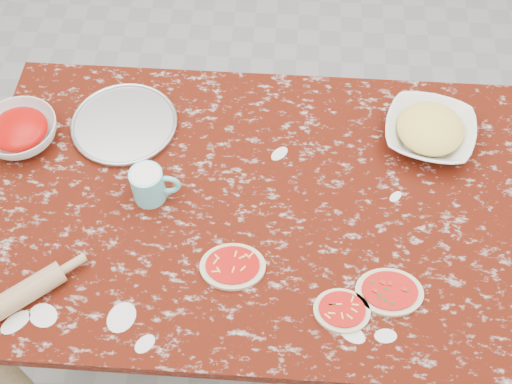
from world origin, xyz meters
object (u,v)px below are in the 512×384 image
object	(u,v)px
flour_mug	(149,185)
rolling_pin	(8,303)
sauce_bowl	(20,132)
cheese_bowl	(429,133)
worktable	(256,217)
pizza_tray	(124,125)

from	to	relation	value
flour_mug	rolling_pin	bearing A→B (deg)	-129.85
sauce_bowl	cheese_bowl	world-z (taller)	sauce_bowl
flour_mug	worktable	bearing A→B (deg)	-0.13
rolling_pin	cheese_bowl	bearing A→B (deg)	29.46
worktable	flour_mug	bearing A→B (deg)	179.87
worktable	pizza_tray	world-z (taller)	pizza_tray
cheese_bowl	flour_mug	world-z (taller)	flour_mug
sauce_bowl	rolling_pin	world-z (taller)	sauce_bowl
sauce_bowl	flour_mug	distance (m)	0.46
sauce_bowl	flour_mug	size ratio (longest dim) A/B	1.63
pizza_tray	rolling_pin	size ratio (longest dim) A/B	1.07
worktable	rolling_pin	size ratio (longest dim) A/B	5.37
rolling_pin	sauce_bowl	bearing A→B (deg)	102.20
worktable	sauce_bowl	bearing A→B (deg)	166.11
flour_mug	cheese_bowl	bearing A→B (deg)	17.97
worktable	rolling_pin	world-z (taller)	rolling_pin
worktable	cheese_bowl	bearing A→B (deg)	27.40
sauce_bowl	flour_mug	world-z (taller)	flour_mug
flour_mug	rolling_pin	world-z (taller)	flour_mug
pizza_tray	cheese_bowl	world-z (taller)	cheese_bowl
pizza_tray	sauce_bowl	size ratio (longest dim) A/B	1.40
flour_mug	pizza_tray	bearing A→B (deg)	116.47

